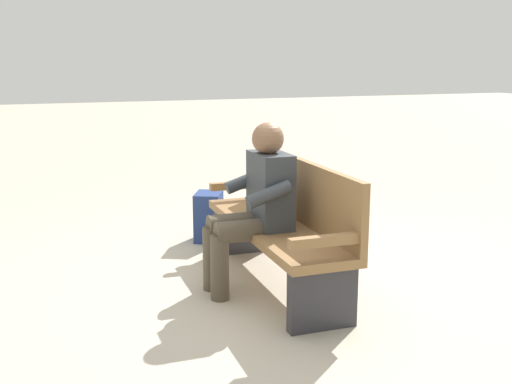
% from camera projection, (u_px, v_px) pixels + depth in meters
% --- Properties ---
extents(ground_plane, '(40.00, 40.00, 0.00)m').
position_uv_depth(ground_plane, '(274.00, 284.00, 4.50)').
color(ground_plane, '#B7AD99').
extents(bench_near, '(1.81, 0.53, 0.90)m').
position_uv_depth(bench_near, '(284.00, 222.00, 4.43)').
color(bench_near, olive).
rests_on(bench_near, ground).
extents(person_seated, '(0.58, 0.58, 1.18)m').
position_uv_depth(person_seated, '(255.00, 203.00, 4.28)').
color(person_seated, '#33383D').
rests_on(person_seated, ground).
extents(backpack, '(0.37, 0.35, 0.43)m').
position_uv_depth(backpack, '(210.00, 217.00, 5.56)').
color(backpack, navy).
rests_on(backpack, ground).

